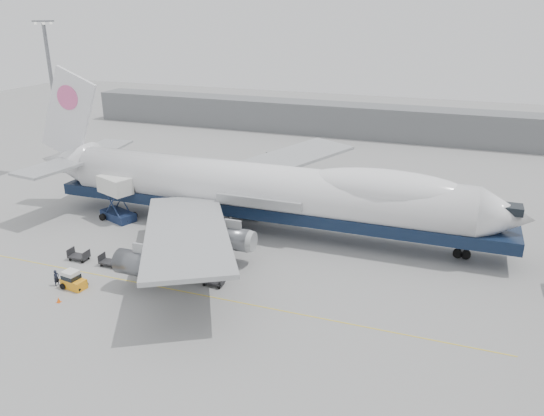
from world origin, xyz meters
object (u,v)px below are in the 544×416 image
at_px(baggage_tug, 73,280).
at_px(catering_truck, 116,196).
at_px(ground_worker, 56,278).
at_px(airliner, 266,189).

bearing_deg(baggage_tug, catering_truck, 119.69).
xyz_separation_m(catering_truck, ground_worker, (5.07, -17.93, -2.56)).
bearing_deg(catering_truck, airliner, 30.42).
bearing_deg(ground_worker, airliner, -17.38).
height_order(airliner, ground_worker, airliner).
relative_size(catering_truck, baggage_tug, 2.24).
relative_size(baggage_tug, ground_worker, 1.54).
distance_m(catering_truck, ground_worker, 18.81).
bearing_deg(baggage_tug, airliner, 65.84).
xyz_separation_m(airliner, ground_worker, (-15.33, -21.41, -4.74)).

